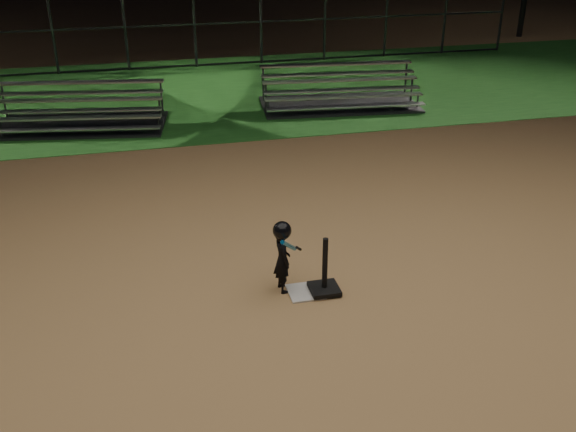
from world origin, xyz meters
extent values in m
plane|color=#AF834F|center=(0.00, 0.00, 0.00)|extent=(80.00, 80.00, 0.00)
cube|color=#1E581C|center=(0.00, 10.00, 0.01)|extent=(60.00, 8.00, 0.01)
cube|color=beige|center=(0.00, 0.00, 0.01)|extent=(0.45, 0.45, 0.02)
cube|color=black|center=(0.24, -0.05, 0.05)|extent=(0.38, 0.38, 0.06)
cylinder|color=black|center=(0.24, -0.05, 0.44)|extent=(0.07, 0.07, 0.72)
imported|color=black|center=(-0.28, 0.14, 0.45)|extent=(0.25, 0.35, 0.90)
sphere|color=black|center=(-0.28, 0.14, 0.88)|extent=(0.24, 0.24, 0.24)
cylinder|color=#1880CF|center=(-0.23, -0.01, 0.74)|extent=(0.32, 0.49, 0.40)
cylinder|color=black|center=(-0.07, 0.11, 0.61)|extent=(0.13, 0.18, 0.14)
cube|color=#ACACB1|center=(-3.23, 7.33, 0.37)|extent=(3.67, 0.80, 0.04)
cube|color=#ACACB1|center=(-3.27, 7.08, 0.20)|extent=(3.67, 0.80, 0.03)
cube|color=#ACACB1|center=(-3.15, 7.83, 0.63)|extent=(3.67, 0.80, 0.04)
cube|color=#ACACB1|center=(-3.19, 7.58, 0.46)|extent=(3.67, 0.80, 0.03)
cube|color=#ACACB1|center=(-3.07, 8.33, 0.88)|extent=(3.67, 0.80, 0.04)
cube|color=#ACACB1|center=(-3.11, 8.08, 0.72)|extent=(3.67, 0.80, 0.03)
cube|color=#38383D|center=(-3.15, 7.83, 0.03)|extent=(3.92, 2.36, 0.06)
cube|color=silver|center=(2.92, 7.55, 0.38)|extent=(3.80, 0.58, 0.04)
cube|color=silver|center=(2.90, 7.29, 0.21)|extent=(3.80, 0.58, 0.03)
cube|color=silver|center=(2.97, 8.07, 0.64)|extent=(3.80, 0.58, 0.04)
cube|color=silver|center=(2.95, 7.81, 0.47)|extent=(3.80, 0.58, 0.03)
cube|color=silver|center=(3.02, 8.59, 0.91)|extent=(3.80, 0.58, 0.04)
cube|color=silver|center=(3.00, 8.33, 0.74)|extent=(3.80, 0.58, 0.03)
cube|color=#38383D|center=(2.97, 8.07, 0.03)|extent=(3.95, 2.19, 0.06)
cube|color=#38383D|center=(0.00, 13.00, 0.05)|extent=(20.00, 0.05, 0.05)
cube|color=#38383D|center=(0.00, 13.00, 1.25)|extent=(20.00, 0.05, 0.05)
cylinder|color=#38383D|center=(-5.00, 13.00, 1.25)|extent=(0.08, 0.08, 2.50)
cylinder|color=#38383D|center=(0.00, 13.00, 1.25)|extent=(0.08, 0.08, 2.50)
cylinder|color=#38383D|center=(5.00, 13.00, 1.25)|extent=(0.08, 0.08, 2.50)
cylinder|color=#38383D|center=(10.00, 13.00, 1.25)|extent=(0.08, 0.08, 2.50)
camera|label=1|loc=(-1.94, -7.20, 4.75)|focal=41.61mm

